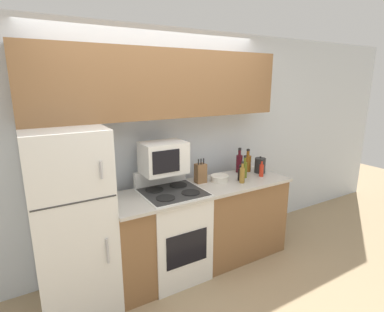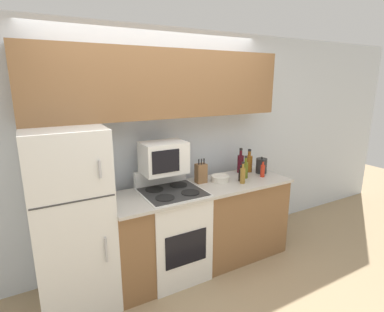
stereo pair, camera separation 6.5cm
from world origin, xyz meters
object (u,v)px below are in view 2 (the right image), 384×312
object	(u,v)px
kettle	(261,166)
bottle_whiskey	(249,163)
bottle_soy_sauce	(241,175)
bottle_olive_oil	(245,169)
bottle_hot_sauce	(263,170)
stove	(173,232)
microwave	(164,157)
bowl	(220,178)
knife_block	(201,173)
bottle_vinegar	(243,175)
bottle_wine_red	(240,163)
refrigerator	(71,219)

from	to	relation	value
kettle	bottle_whiskey	bearing A→B (deg)	127.96
bottle_soy_sauce	bottle_whiskey	bearing A→B (deg)	36.91
bottle_olive_oil	bottle_hot_sauce	xyz separation A→B (m)	(0.20, -0.07, -0.02)
stove	microwave	bearing A→B (deg)	101.86
bowl	bottle_whiskey	world-z (taller)	bottle_whiskey
knife_block	bottle_soy_sauce	bearing A→B (deg)	-21.97
bottle_vinegar	knife_block	bearing A→B (deg)	147.85
stove	bottle_wine_red	world-z (taller)	bottle_wine_red
refrigerator	bottle_hot_sauce	size ratio (longest dim) A/B	8.21
bottle_whiskey	bottle_hot_sauce	world-z (taller)	bottle_whiskey
microwave	bowl	size ratio (longest dim) A/B	2.17
refrigerator	knife_block	distance (m)	1.37
bottle_soy_sauce	refrigerator	bearing A→B (deg)	175.86
stove	bottle_soy_sauce	world-z (taller)	bottle_soy_sauce
microwave	bottle_whiskey	size ratio (longest dim) A/B	1.58
bottle_olive_oil	bottle_soy_sauce	xyz separation A→B (m)	(-0.11, -0.06, -0.03)
knife_block	bottle_whiskey	distance (m)	0.72
knife_block	microwave	bearing A→B (deg)	177.72
bottle_wine_red	stove	bearing A→B (deg)	-168.89
bottle_vinegar	kettle	size ratio (longest dim) A/B	1.17
refrigerator	bottle_soy_sauce	xyz separation A→B (m)	(1.77, -0.13, 0.17)
bottle_olive_oil	kettle	distance (m)	0.30
stove	bottle_vinegar	world-z (taller)	bottle_vinegar
bottle_vinegar	bottle_wine_red	size ratio (longest dim) A/B	0.80
bottle_wine_red	bottle_whiskey	xyz separation A→B (m)	(0.11, -0.03, -0.01)
stove	knife_block	distance (m)	0.69
bottle_whiskey	kettle	xyz separation A→B (m)	(0.09, -0.12, -0.02)
refrigerator	bottle_olive_oil	size ratio (longest dim) A/B	6.32
stove	bowl	distance (m)	0.78
stove	microwave	world-z (taller)	microwave
bottle_wine_red	bottle_hot_sauce	size ratio (longest dim) A/B	1.50
knife_block	bottle_olive_oil	distance (m)	0.54
refrigerator	bottle_whiskey	bearing A→B (deg)	2.81
microwave	kettle	world-z (taller)	microwave
refrigerator	bowl	bearing A→B (deg)	-1.13
bottle_whiskey	bottle_olive_oil	bearing A→B (deg)	-138.61
bottle_soy_sauce	microwave	bearing A→B (deg)	167.68
stove	bottle_soy_sauce	bearing A→B (deg)	-3.96
bottle_hot_sauce	microwave	bearing A→B (deg)	170.43
bottle_hot_sauce	kettle	world-z (taller)	kettle
refrigerator	bowl	distance (m)	1.56
bottle_olive_oil	kettle	xyz separation A→B (m)	(0.29, 0.05, -0.01)
bowl	bottle_whiskey	xyz separation A→B (m)	(0.52, 0.13, 0.07)
bottle_vinegar	bottle_whiskey	distance (m)	0.45
bottle_whiskey	microwave	bearing A→B (deg)	-177.77
kettle	bottle_olive_oil	bearing A→B (deg)	-169.30
refrigerator	kettle	size ratio (longest dim) A/B	8.03
bottle_olive_oil	stove	bearing A→B (deg)	179.94
bowl	bottle_hot_sauce	bearing A→B (deg)	-11.66
knife_block	bottle_hot_sauce	world-z (taller)	knife_block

